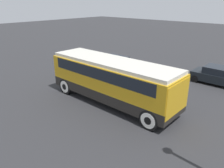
# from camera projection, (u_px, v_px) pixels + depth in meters

# --- Properties ---
(ground_plane) EXTENTS (120.00, 120.00, 0.00)m
(ground_plane) POSITION_uv_depth(u_px,v_px,m) (112.00, 102.00, 14.75)
(ground_plane) COLOR #2D2D30
(tour_bus) EXTENTS (9.19, 2.64, 2.93)m
(tour_bus) POSITION_uv_depth(u_px,v_px,m) (113.00, 78.00, 14.05)
(tour_bus) COLOR black
(tour_bus) RESTS_ON ground_plane
(parked_car_near) EXTENTS (4.49, 1.95, 1.44)m
(parked_car_near) POSITION_uv_depth(u_px,v_px,m) (221.00, 76.00, 17.62)
(parked_car_near) COLOR black
(parked_car_near) RESTS_ON ground_plane
(parked_car_mid) EXTENTS (4.29, 1.80, 1.33)m
(parked_car_mid) POSITION_uv_depth(u_px,v_px,m) (117.00, 63.00, 21.48)
(parked_car_mid) COLOR silver
(parked_car_mid) RESTS_ON ground_plane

